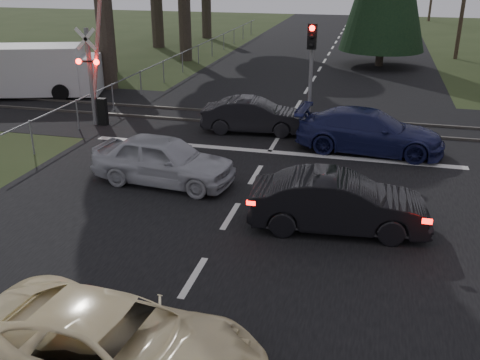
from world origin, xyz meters
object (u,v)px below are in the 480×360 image
(blue_sedan, at_px, (370,131))
(dark_hatchback, at_px, (338,203))
(traffic_signal_center, at_px, (311,60))
(silver_car, at_px, (164,160))
(white_van, at_px, (36,71))
(crossing_signal, at_px, (96,74))
(cream_coupe, at_px, (113,348))
(dark_car_far, at_px, (254,116))

(blue_sedan, bearing_deg, dark_hatchback, 178.56)
(traffic_signal_center, distance_m, silver_car, 7.22)
(dark_hatchback, height_order, white_van, white_van)
(crossing_signal, xyz_separation_m, traffic_signal_center, (8.27, 0.89, 0.75))
(crossing_signal, bearing_deg, white_van, 144.25)
(cream_coupe, relative_size, dark_car_far, 1.22)
(crossing_signal, distance_m, dark_hatchback, 12.19)
(crossing_signal, height_order, dark_hatchback, crossing_signal)
(crossing_signal, distance_m, blue_sedan, 10.69)
(silver_car, relative_size, dark_car_far, 1.08)
(dark_hatchback, relative_size, white_van, 0.65)
(silver_car, bearing_deg, crossing_signal, 49.00)
(dark_hatchback, bearing_deg, traffic_signal_center, 7.67)
(cream_coupe, distance_m, dark_hatchback, 6.78)
(dark_car_far, bearing_deg, cream_coupe, 178.35)
(blue_sedan, height_order, white_van, white_van)
(crossing_signal, bearing_deg, blue_sedan, -3.54)
(traffic_signal_center, height_order, dark_car_far, traffic_signal_center)
(blue_sedan, relative_size, dark_car_far, 1.26)
(crossing_signal, distance_m, white_van, 6.65)
(white_van, bearing_deg, dark_car_far, -34.33)
(white_van, bearing_deg, traffic_signal_center, -30.71)
(cream_coupe, bearing_deg, silver_car, 21.72)
(dark_hatchback, relative_size, blue_sedan, 0.86)
(white_van, bearing_deg, blue_sedan, -34.24)
(silver_car, distance_m, dark_car_far, 5.82)
(dark_hatchback, height_order, silver_car, silver_car)
(blue_sedan, bearing_deg, cream_coupe, 167.95)
(dark_car_far, height_order, white_van, white_van)
(dark_car_far, bearing_deg, crossing_signal, 89.89)
(dark_car_far, distance_m, white_van, 12.05)
(dark_hatchback, distance_m, silver_car, 5.51)
(silver_car, height_order, blue_sedan, silver_car)
(silver_car, bearing_deg, traffic_signal_center, -24.61)
(traffic_signal_center, xyz_separation_m, silver_car, (-3.50, -5.97, -2.08))
(crossing_signal, height_order, silver_car, crossing_signal)
(white_van, bearing_deg, dark_hatchback, -53.25)
(crossing_signal, bearing_deg, traffic_signal_center, 6.15)
(blue_sedan, height_order, dark_car_far, blue_sedan)
(crossing_signal, relative_size, white_van, 1.06)
(traffic_signal_center, bearing_deg, cream_coupe, -94.96)
(crossing_signal, height_order, blue_sedan, crossing_signal)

